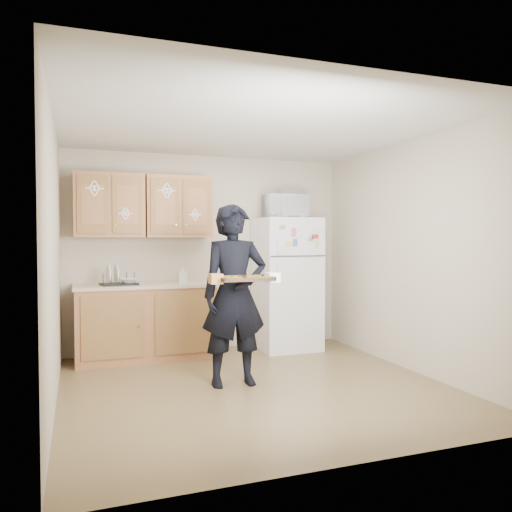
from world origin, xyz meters
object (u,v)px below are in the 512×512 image
Objects in this scene: refrigerator at (287,284)px; microwave at (285,206)px; dish_rack at (119,278)px; person at (234,295)px; baking_tray at (245,279)px.

microwave reaches higher than refrigerator.
refrigerator is 4.28× the size of dish_rack.
person reaches higher than baking_tray.
refrigerator is 3.48× the size of baking_tray.
microwave reaches higher than person.
refrigerator is 1.72m from person.
person is 3.63× the size of baking_tray.
person is at bearing -127.56° from microwave.
microwave is at bearing 56.60° from baking_tray.
microwave reaches higher than baking_tray.
refrigerator reaches higher than dish_rack.
person is at bearing 92.15° from baking_tray.
microwave is (1.08, 1.26, 0.96)m from person.
dish_rack is (-2.07, 0.04, -0.87)m from microwave.
baking_tray is at bearing -58.05° from dish_rack.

